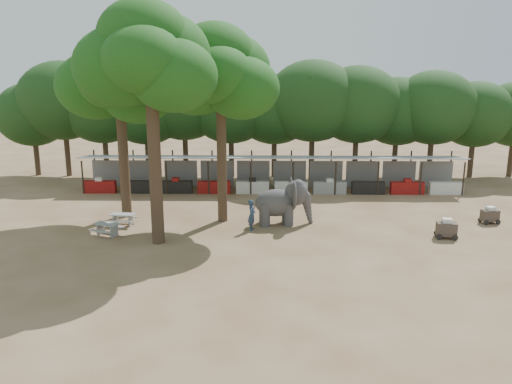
{
  "coord_description": "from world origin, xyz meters",
  "views": [
    {
      "loc": [
        -0.5,
        -22.43,
        8.58
      ],
      "look_at": [
        -1.0,
        5.0,
        2.0
      ],
      "focal_mm": 35.0,
      "sensor_mm": 36.0,
      "label": 1
    }
  ],
  "objects_px": {
    "yard_tree_left": "(117,79)",
    "picnic_table_far": "(123,218)",
    "yard_tree_center": "(148,59)",
    "cart_back": "(490,215)",
    "elephant": "(283,202)",
    "yard_tree_back": "(218,73)",
    "picnic_table_near": "(107,228)",
    "handler": "(252,215)",
    "cart_front": "(446,229)"
  },
  "relations": [
    {
      "from": "picnic_table_near",
      "to": "cart_back",
      "type": "bearing_deg",
      "value": 29.82
    },
    {
      "from": "yard_tree_left",
      "to": "yard_tree_center",
      "type": "xyz_separation_m",
      "value": [
        3.0,
        -5.0,
        1.01
      ]
    },
    {
      "from": "yard_tree_back",
      "to": "cart_back",
      "type": "xyz_separation_m",
      "value": [
        15.77,
        -0.44,
        -8.05
      ]
    },
    {
      "from": "yard_tree_back",
      "to": "picnic_table_near",
      "type": "distance_m",
      "value": 10.46
    },
    {
      "from": "handler",
      "to": "picnic_table_far",
      "type": "height_order",
      "value": "handler"
    },
    {
      "from": "yard_tree_center",
      "to": "picnic_table_far",
      "type": "xyz_separation_m",
      "value": [
        -2.52,
        2.76,
        -8.76
      ]
    },
    {
      "from": "yard_tree_center",
      "to": "elephant",
      "type": "bearing_deg",
      "value": 25.54
    },
    {
      "from": "cart_front",
      "to": "yard_tree_left",
      "type": "bearing_deg",
      "value": 174.55
    },
    {
      "from": "picnic_table_near",
      "to": "elephant",
      "type": "bearing_deg",
      "value": 36.36
    },
    {
      "from": "yard_tree_back",
      "to": "cart_back",
      "type": "relative_size",
      "value": 10.08
    },
    {
      "from": "yard_tree_center",
      "to": "yard_tree_back",
      "type": "distance_m",
      "value": 5.04
    },
    {
      "from": "yard_tree_back",
      "to": "picnic_table_far",
      "type": "relative_size",
      "value": 7.68
    },
    {
      "from": "elephant",
      "to": "cart_front",
      "type": "height_order",
      "value": "elephant"
    },
    {
      "from": "picnic_table_near",
      "to": "picnic_table_far",
      "type": "relative_size",
      "value": 1.18
    },
    {
      "from": "elephant",
      "to": "picnic_table_near",
      "type": "relative_size",
      "value": 1.99
    },
    {
      "from": "elephant",
      "to": "cart_back",
      "type": "xyz_separation_m",
      "value": [
        12.07,
        0.36,
        -0.82
      ]
    },
    {
      "from": "yard_tree_center",
      "to": "picnic_table_near",
      "type": "distance_m",
      "value": 9.26
    },
    {
      "from": "picnic_table_far",
      "to": "yard_tree_left",
      "type": "bearing_deg",
      "value": 107.41
    },
    {
      "from": "picnic_table_far",
      "to": "handler",
      "type": "bearing_deg",
      "value": -0.26
    },
    {
      "from": "yard_tree_center",
      "to": "cart_front",
      "type": "height_order",
      "value": "yard_tree_center"
    },
    {
      "from": "picnic_table_far",
      "to": "cart_back",
      "type": "xyz_separation_m",
      "value": [
        21.29,
        0.8,
        0.05
      ]
    },
    {
      "from": "yard_tree_center",
      "to": "yard_tree_back",
      "type": "xyz_separation_m",
      "value": [
        3.0,
        4.0,
        -0.67
      ]
    },
    {
      "from": "yard_tree_center",
      "to": "yard_tree_back",
      "type": "relative_size",
      "value": 1.06
    },
    {
      "from": "yard_tree_back",
      "to": "picnic_table_near",
      "type": "relative_size",
      "value": 6.48
    },
    {
      "from": "picnic_table_near",
      "to": "cart_front",
      "type": "xyz_separation_m",
      "value": [
        18.14,
        -0.11,
        0.08
      ]
    },
    {
      "from": "cart_back",
      "to": "picnic_table_far",
      "type": "bearing_deg",
      "value": 172.36
    },
    {
      "from": "yard_tree_left",
      "to": "picnic_table_near",
      "type": "height_order",
      "value": "yard_tree_left"
    },
    {
      "from": "handler",
      "to": "elephant",
      "type": "bearing_deg",
      "value": -49.17
    },
    {
      "from": "yard_tree_left",
      "to": "yard_tree_center",
      "type": "bearing_deg",
      "value": -59.04
    },
    {
      "from": "yard_tree_center",
      "to": "cart_back",
      "type": "distance_m",
      "value": 21.0
    },
    {
      "from": "elephant",
      "to": "yard_tree_center",
      "type": "bearing_deg",
      "value": -159.64
    },
    {
      "from": "elephant",
      "to": "cart_front",
      "type": "relative_size",
      "value": 2.91
    },
    {
      "from": "picnic_table_near",
      "to": "yard_tree_back",
      "type": "bearing_deg",
      "value": 50.72
    },
    {
      "from": "yard_tree_back",
      "to": "handler",
      "type": "distance_m",
      "value": 8.15
    },
    {
      "from": "yard_tree_left",
      "to": "picnic_table_far",
      "type": "xyz_separation_m",
      "value": [
        0.48,
        -2.24,
        -7.75
      ]
    },
    {
      "from": "yard_tree_back",
      "to": "cart_front",
      "type": "distance_m",
      "value": 15.0
    },
    {
      "from": "yard_tree_left",
      "to": "picnic_table_far",
      "type": "relative_size",
      "value": 7.45
    },
    {
      "from": "picnic_table_near",
      "to": "cart_front",
      "type": "distance_m",
      "value": 18.14
    },
    {
      "from": "cart_back",
      "to": "picnic_table_near",
      "type": "bearing_deg",
      "value": 177.24
    },
    {
      "from": "elephant",
      "to": "handler",
      "type": "xyz_separation_m",
      "value": [
        -1.78,
        -1.18,
        -0.45
      ]
    },
    {
      "from": "handler",
      "to": "cart_back",
      "type": "xyz_separation_m",
      "value": [
        13.86,
        1.54,
        -0.38
      ]
    },
    {
      "from": "yard_tree_center",
      "to": "picnic_table_near",
      "type": "height_order",
      "value": "yard_tree_center"
    },
    {
      "from": "yard_tree_center",
      "to": "elephant",
      "type": "height_order",
      "value": "yard_tree_center"
    },
    {
      "from": "picnic_table_near",
      "to": "cart_back",
      "type": "relative_size",
      "value": 1.56
    },
    {
      "from": "yard_tree_left",
      "to": "cart_back",
      "type": "distance_m",
      "value": 23.14
    },
    {
      "from": "yard_tree_back",
      "to": "handler",
      "type": "bearing_deg",
      "value": -45.96
    },
    {
      "from": "handler",
      "to": "picnic_table_far",
      "type": "bearing_deg",
      "value": 91.66
    },
    {
      "from": "picnic_table_far",
      "to": "cart_back",
      "type": "distance_m",
      "value": 21.31
    },
    {
      "from": "yard_tree_left",
      "to": "yard_tree_center",
      "type": "distance_m",
      "value": 5.92
    },
    {
      "from": "yard_tree_left",
      "to": "picnic_table_near",
      "type": "relative_size",
      "value": 6.29
    }
  ]
}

